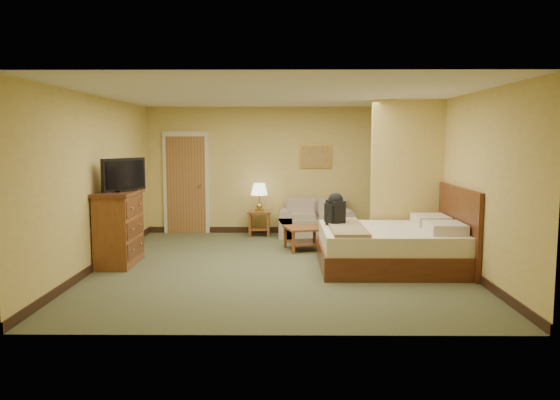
{
  "coord_description": "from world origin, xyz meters",
  "views": [
    {
      "loc": [
        0.09,
        -8.25,
        1.95
      ],
      "look_at": [
        0.01,
        0.6,
        0.96
      ],
      "focal_mm": 35.0,
      "sensor_mm": 36.0,
      "label": 1
    }
  ],
  "objects_px": {
    "bed": "(398,246)",
    "loveseat": "(316,224)",
    "dresser": "(119,228)",
    "coffee_table": "(304,233)"
  },
  "relations": [
    {
      "from": "coffee_table",
      "to": "dresser",
      "type": "distance_m",
      "value": 3.14
    },
    {
      "from": "bed",
      "to": "loveseat",
      "type": "bearing_deg",
      "value": 112.1
    },
    {
      "from": "coffee_table",
      "to": "bed",
      "type": "bearing_deg",
      "value": -43.53
    },
    {
      "from": "loveseat",
      "to": "coffee_table",
      "type": "xyz_separation_m",
      "value": [
        -0.29,
        -1.36,
        0.05
      ]
    },
    {
      "from": "coffee_table",
      "to": "dresser",
      "type": "xyz_separation_m",
      "value": [
        -2.91,
        -1.15,
        0.28
      ]
    },
    {
      "from": "coffee_table",
      "to": "bed",
      "type": "height_order",
      "value": "bed"
    },
    {
      "from": "bed",
      "to": "dresser",
      "type": "bearing_deg",
      "value": 177.84
    },
    {
      "from": "dresser",
      "to": "bed",
      "type": "bearing_deg",
      "value": -2.16
    },
    {
      "from": "loveseat",
      "to": "dresser",
      "type": "xyz_separation_m",
      "value": [
        -3.2,
        -2.51,
        0.33
      ]
    },
    {
      "from": "dresser",
      "to": "bed",
      "type": "height_order",
      "value": "bed"
    }
  ]
}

